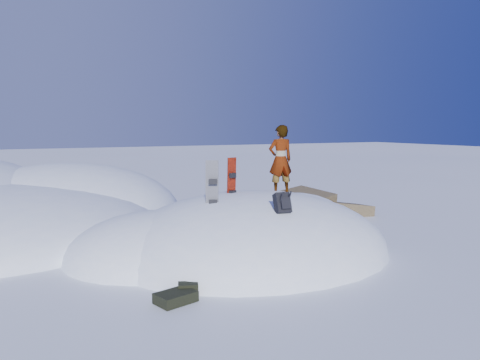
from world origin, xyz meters
name	(u,v)px	position (x,y,z in m)	size (l,w,h in m)	color
ground	(252,252)	(0.00, 0.00, 0.00)	(120.00, 120.00, 0.00)	white
snow_mound	(242,251)	(-0.17, 0.24, 0.00)	(8.00, 6.00, 3.00)	white
rock_outcrop	(306,217)	(3.72, 3.01, 0.01)	(4.68, 4.41, 1.68)	brown
snowboard_red	(232,186)	(-0.42, 0.30, 1.64)	(0.28, 0.21, 1.44)	red
snowboard_dark	(212,194)	(-1.22, -0.35, 1.57)	(0.34, 0.30, 1.57)	black
backpack	(283,203)	(-0.11, -1.58, 1.47)	(0.37, 0.45, 0.53)	black
gear_pile	(178,295)	(-2.75, -2.33, 0.12)	(0.92, 0.71, 0.24)	black
person	(280,160)	(0.98, 0.30, 2.24)	(0.65, 0.43, 1.78)	slate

